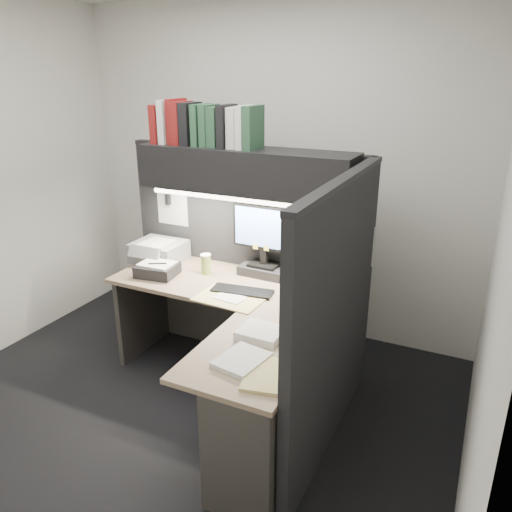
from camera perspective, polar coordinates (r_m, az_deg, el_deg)
name	(u,v)px	position (r m, az deg, el deg)	size (l,w,h in m)	color
floor	(180,409)	(3.55, -8.69, -16.94)	(3.50, 3.50, 0.00)	black
wall_back	(272,172)	(4.22, 1.87, 9.56)	(3.50, 0.04, 2.70)	silver
wall_right	(499,263)	(2.43, 26.02, -0.74)	(0.04, 3.00, 2.70)	silver
partition_back	(245,256)	(3.86, -1.24, 0.03)	(1.90, 0.06, 1.60)	black
partition_right	(335,322)	(2.90, 8.98, -7.45)	(0.06, 1.50, 1.60)	black
desk	(235,368)	(3.11, -2.47, -12.70)	(1.70, 1.53, 0.73)	#90755C
overhead_shelf	(245,170)	(3.47, -1.27, 9.75)	(1.55, 0.34, 0.30)	black
task_light_tube	(236,199)	(3.39, -2.33, 6.52)	(0.04, 0.04, 1.32)	white
monitor	(264,248)	(3.61, 0.92, 0.92)	(0.48, 0.22, 0.52)	black
keyboard	(242,291)	(3.39, -1.59, -4.04)	(0.42, 0.14, 0.02)	black
mousepad	(297,308)	(3.18, 4.70, -5.96)	(0.21, 0.19, 0.00)	#1B4696
mouse	(298,305)	(3.18, 4.85, -5.58)	(0.06, 0.09, 0.03)	black
telephone	(319,279)	(3.50, 7.22, -2.64)	(0.25, 0.26, 0.10)	beige
coffee_cup	(206,264)	(3.70, -5.75, -0.97)	(0.07, 0.07, 0.14)	#C0B64C
printer	(159,251)	(4.01, -11.01, 0.53)	(0.38, 0.32, 0.15)	gray
notebook_stack	(157,270)	(3.73, -11.20, -1.56)	(0.28, 0.23, 0.08)	black
open_folder	(230,298)	(3.30, -3.02, -4.86)	(0.44, 0.29, 0.01)	#CFC074
paper_stack_a	(261,333)	(2.84, 0.60, -8.77)	(0.25, 0.21, 0.05)	white
paper_stack_b	(242,360)	(2.62, -1.64, -11.79)	(0.21, 0.27, 0.03)	white
manila_stack	(271,375)	(2.51, 1.70, -13.45)	(0.24, 0.31, 0.02)	#CFC074
binder_row	(205,125)	(3.58, -5.80, 14.69)	(0.80, 0.25, 0.31)	maroon
pinned_papers	(273,246)	(3.30, 1.90, 1.15)	(1.76, 1.31, 0.51)	white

